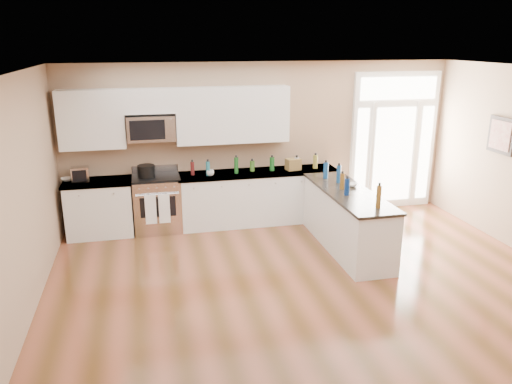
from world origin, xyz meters
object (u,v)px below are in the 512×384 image
kitchen_range (157,203)px  stockpot (146,171)px  peninsula_cabinet (346,222)px  toaster_oven (80,174)px

kitchen_range → stockpot: size_ratio=3.78×
peninsula_cabinet → stockpot: (-3.00, 1.46, 0.62)m
kitchen_range → toaster_oven: 1.34m
peninsula_cabinet → toaster_oven: toaster_oven is taller
peninsula_cabinet → kitchen_range: size_ratio=2.15×
stockpot → toaster_oven: (-1.05, 0.03, -0.00)m
peninsula_cabinet → kitchen_range: 3.19m
peninsula_cabinet → stockpot: stockpot is taller
stockpot → peninsula_cabinet: bearing=-26.0°
peninsula_cabinet → kitchen_range: kitchen_range is taller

